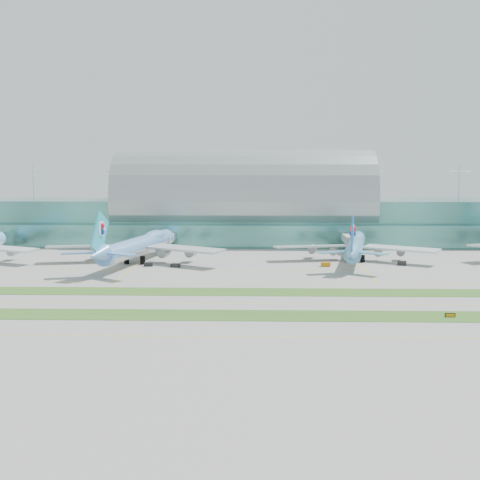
{
  "coord_description": "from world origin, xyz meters",
  "views": [
    {
      "loc": [
        6.68,
        -184.19,
        35.33
      ],
      "look_at": [
        0.0,
        55.0,
        9.0
      ],
      "focal_mm": 50.0,
      "sensor_mm": 36.0,
      "label": 1
    }
  ],
  "objects_px": {
    "terminal": "(244,212)",
    "airliner_c": "(356,245)",
    "taxiway_sign_east": "(450,315)",
    "airliner_b": "(139,245)"
  },
  "relations": [
    {
      "from": "terminal",
      "to": "airliner_c",
      "type": "relative_size",
      "value": 4.87
    },
    {
      "from": "terminal",
      "to": "taxiway_sign_east",
      "type": "bearing_deg",
      "value": -71.75
    },
    {
      "from": "airliner_c",
      "to": "airliner_b",
      "type": "bearing_deg",
      "value": -164.85
    },
    {
      "from": "terminal",
      "to": "airliner_c",
      "type": "xyz_separation_m",
      "value": [
        43.28,
        -62.2,
        -8.27
      ]
    },
    {
      "from": "airliner_b",
      "to": "taxiway_sign_east",
      "type": "distance_m",
      "value": 125.84
    },
    {
      "from": "terminal",
      "to": "airliner_b",
      "type": "xyz_separation_m",
      "value": [
        -37.6,
        -69.07,
        -7.59
      ]
    },
    {
      "from": "terminal",
      "to": "taxiway_sign_east",
      "type": "height_order",
      "value": "terminal"
    },
    {
      "from": "airliner_b",
      "to": "airliner_c",
      "type": "relative_size",
      "value": 1.11
    },
    {
      "from": "airliner_b",
      "to": "airliner_c",
      "type": "height_order",
      "value": "airliner_b"
    },
    {
      "from": "airliner_b",
      "to": "taxiway_sign_east",
      "type": "relative_size",
      "value": 31.51
    }
  ]
}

